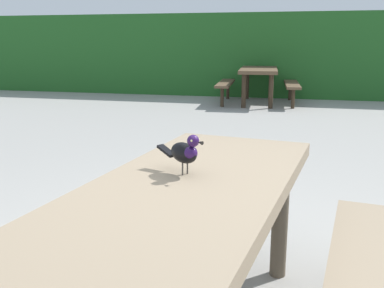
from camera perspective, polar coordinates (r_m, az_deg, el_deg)
The scene contains 4 objects.
hedge_wall at distance 11.38m, azimuth 11.53°, elevation 11.38°, with size 28.00×2.15×1.94m, color #235B23.
picnic_table_foreground at distance 1.86m, azimuth -0.47°, elevation -10.39°, with size 1.90×1.92×0.74m.
bird_grackle at distance 1.87m, azimuth -0.87°, elevation -1.00°, with size 0.25×0.18×0.18m.
picnic_table_mid_left at distance 9.43m, azimuth 8.68°, elevation 8.63°, with size 1.79×1.85×0.74m.
Camera 1 is at (0.45, -1.81, 1.30)m, focal length 40.83 mm.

